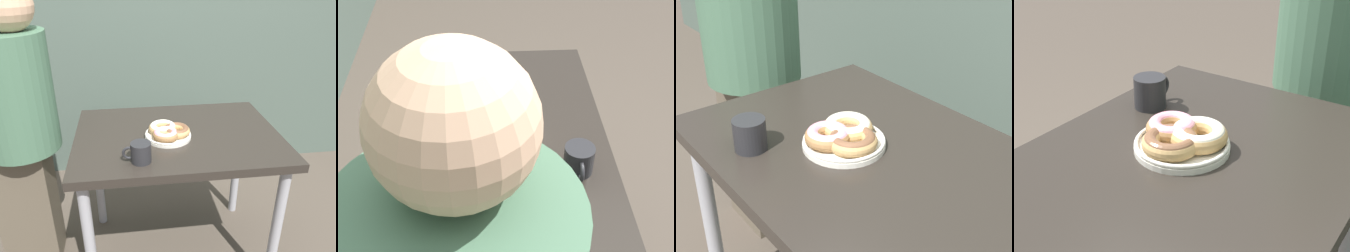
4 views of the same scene
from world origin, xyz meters
TOP-DOWN VIEW (x-y plane):
  - dining_table at (0.00, 0.16)m, footprint 0.99×0.71m
  - donut_plate at (-0.05, 0.12)m, footprint 0.25×0.24m
  - coffee_mug at (-0.19, -0.07)m, footprint 0.12×0.09m

SIDE VIEW (x-z plane):
  - dining_table at x=0.00m, z-range 0.28..1.05m
  - donut_plate at x=-0.05m, z-range 0.77..0.82m
  - coffee_mug at x=-0.19m, z-range 0.76..0.85m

